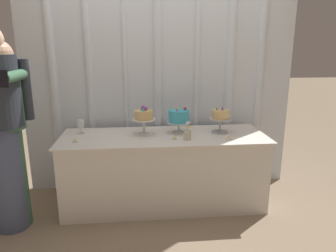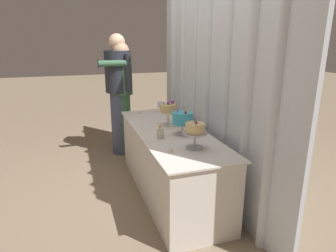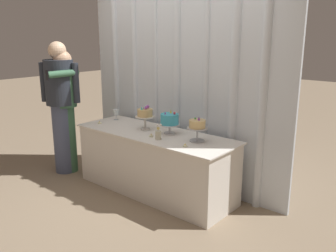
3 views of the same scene
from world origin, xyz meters
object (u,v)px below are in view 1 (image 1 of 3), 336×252
object	(u,v)px
tealight_far_left	(75,141)
guest_man_dark_suit	(7,126)
flower_vase	(187,134)
tealight_near_left	(174,139)
cake_display_center	(179,117)
cake_display_rightmost	(220,117)
tealight_near_right	(228,138)
wine_glass	(81,124)
cake_table	(164,170)
guest_man_pink_jacket	(0,125)
cake_display_leftmost	(144,116)

from	to	relation	value
tealight_far_left	guest_man_dark_suit	xyz separation A→B (m)	(-0.52, -0.14, 0.19)
flower_vase	tealight_near_left	xyz separation A→B (m)	(-0.12, 0.02, -0.05)
cake_display_center	cake_display_rightmost	xyz separation A→B (m)	(0.42, -0.04, 0.01)
cake_display_rightmost	tealight_near_right	distance (m)	0.29
tealight_near_right	tealight_near_left	bearing A→B (deg)	175.24
wine_glass	cake_display_rightmost	bearing A→B (deg)	-3.97
cake_table	flower_vase	size ratio (longest dim) A/B	11.73
cake_display_center	guest_man_dark_suit	xyz separation A→B (m)	(-1.51, -0.36, 0.04)
tealight_near_right	guest_man_dark_suit	size ratio (longest dim) A/B	0.03
cake_display_center	cake_display_rightmost	world-z (taller)	cake_display_rightmost
wine_glass	tealight_far_left	distance (m)	0.29
cake_table	tealight_far_left	distance (m)	0.92
tealight_far_left	guest_man_pink_jacket	bearing A→B (deg)	-162.47
cake_display_center	flower_vase	world-z (taller)	cake_display_center
cake_table	wine_glass	bearing A→B (deg)	170.17
guest_man_dark_suit	flower_vase	bearing A→B (deg)	3.99
cake_display_leftmost	cake_display_center	world-z (taller)	cake_display_leftmost
cake_display_rightmost	guest_man_dark_suit	bearing A→B (deg)	-170.58
wine_glass	tealight_near_left	size ratio (longest dim) A/B	2.95
cake_display_rightmost	tealight_near_left	distance (m)	0.55
cake_table	tealight_near_right	size ratio (longest dim) A/B	42.99
wine_glass	tealight_near_left	bearing A→B (deg)	-17.72
cake_display_leftmost	cake_display_rightmost	distance (m)	0.77
cake_display_rightmost	cake_table	bearing A→B (deg)	-175.44
cake_display_rightmost	flower_vase	distance (m)	0.43
wine_glass	guest_man_pink_jacket	size ratio (longest dim) A/B	0.08
cake_display_center	wine_glass	distance (m)	0.98
tealight_far_left	guest_man_pink_jacket	xyz separation A→B (m)	(-0.56, -0.18, 0.21)
cake_display_rightmost	guest_man_dark_suit	distance (m)	1.95
wine_glass	guest_man_dark_suit	distance (m)	0.68
tealight_near_left	tealight_near_right	bearing A→B (deg)	-4.76
cake_table	guest_man_pink_jacket	size ratio (longest dim) A/B	1.15
tealight_near_right	cake_table	bearing A→B (deg)	162.29
cake_display_center	guest_man_dark_suit	size ratio (longest dim) A/B	0.17
cake_display_leftmost	cake_table	bearing A→B (deg)	-13.66
cake_display_rightmost	tealight_near_left	world-z (taller)	cake_display_rightmost
cake_display_center	guest_man_pink_jacket	distance (m)	1.60
cake_display_rightmost	tealight_near_left	bearing A→B (deg)	-158.25
guest_man_dark_suit	wine_glass	bearing A→B (deg)	38.27
guest_man_pink_jacket	cake_table	bearing A→B (deg)	12.56
wine_glass	tealight_far_left	size ratio (longest dim) A/B	2.78
cake_display_leftmost	guest_man_pink_jacket	distance (m)	1.25
cake_table	guest_man_pink_jacket	distance (m)	1.54
flower_vase	guest_man_dark_suit	size ratio (longest dim) A/B	0.10
flower_vase	cake_display_center	bearing A→B (deg)	101.43
cake_table	guest_man_dark_suit	size ratio (longest dim) A/B	1.23
cake_display_leftmost	guest_man_pink_jacket	xyz separation A→B (m)	(-1.20, -0.36, 0.03)
tealight_far_left	wine_glass	bearing A→B (deg)	88.76
tealight_far_left	tealight_near_right	size ratio (longest dim) A/B	1.09
cake_display_rightmost	guest_man_pink_jacket	size ratio (longest dim) A/B	0.16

